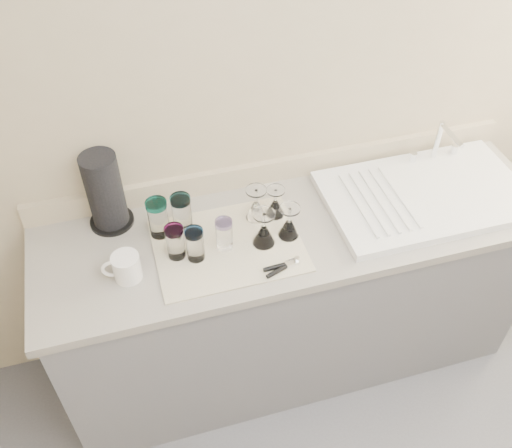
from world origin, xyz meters
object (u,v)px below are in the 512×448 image
object	(u,v)px
goblet_back_left	(256,208)
goblet_front_left	(264,233)
tumbler_cyan	(182,213)
tumbler_lavender	(224,234)
sink_unit	(425,194)
goblet_back_right	(275,206)
tumbler_teal	(158,218)
white_mug	(126,267)
tumbler_magenta	(175,242)
paper_towel_roll	(105,192)
tumbler_blue	(195,244)
can_opener	(282,267)
goblet_front_right	(289,226)

from	to	relation	value
goblet_back_left	goblet_front_left	distance (m)	0.14
tumbler_cyan	goblet_front_left	world-z (taller)	tumbler_cyan
tumbler_cyan	tumbler_lavender	distance (m)	0.19
sink_unit	goblet_front_left	size ratio (longest dim) A/B	5.42
goblet_back_left	goblet_back_right	distance (m)	0.08
tumbler_lavender	goblet_front_left	world-z (taller)	goblet_front_left
tumbler_teal	white_mug	distance (m)	0.23
tumbler_magenta	paper_towel_roll	xyz separation A→B (m)	(-0.21, 0.25, 0.08)
tumbler_magenta	tumbler_blue	distance (m)	0.07
tumbler_teal	tumbler_magenta	bearing A→B (deg)	-72.71
goblet_back_left	can_opener	size ratio (longest dim) A/B	1.05
white_mug	paper_towel_roll	world-z (taller)	paper_towel_roll
tumbler_blue	goblet_back_left	size ratio (longest dim) A/B	0.94
tumbler_blue	tumbler_lavender	xyz separation A→B (m)	(0.11, 0.02, -0.00)
tumbler_lavender	can_opener	bearing A→B (deg)	-43.67
goblet_back_right	goblet_front_left	xyz separation A→B (m)	(-0.09, -0.14, 0.01)
tumbler_magenta	goblet_front_left	bearing A→B (deg)	-4.87
tumbler_blue	goblet_front_right	xyz separation A→B (m)	(0.36, 0.01, -0.02)
tumbler_lavender	can_opener	distance (m)	0.24
tumbler_blue	goblet_front_left	size ratio (longest dim) A/B	0.90
sink_unit	tumbler_blue	distance (m)	0.98
tumbler_magenta	goblet_back_left	world-z (taller)	goblet_back_left
tumbler_teal	tumbler_lavender	world-z (taller)	tumbler_teal
sink_unit	tumbler_magenta	distance (m)	1.04
sink_unit	tumbler_blue	bearing A→B (deg)	-175.92
tumbler_blue	paper_towel_roll	distance (m)	0.40
goblet_front_right	paper_towel_roll	size ratio (longest dim) A/B	0.44
tumbler_cyan	goblet_back_left	bearing A→B (deg)	-4.53
goblet_back_left	sink_unit	bearing A→B (deg)	-6.03
tumbler_lavender	goblet_front_right	distance (m)	0.25
tumbler_cyan	goblet_front_right	distance (m)	0.41
goblet_back_left	tumbler_lavender	bearing A→B (deg)	-142.68
sink_unit	goblet_front_left	xyz separation A→B (m)	(-0.71, -0.07, 0.04)
white_mug	can_opener	bearing A→B (deg)	-12.81
goblet_front_left	sink_unit	bearing A→B (deg)	5.34
white_mug	tumbler_cyan	bearing A→B (deg)	37.51
tumbler_blue	goblet_back_right	bearing A→B (deg)	21.80
tumbler_teal	tumbler_blue	world-z (taller)	tumbler_teal
sink_unit	can_opener	xyz separation A→B (m)	(-0.68, -0.21, -0.00)
tumbler_blue	white_mug	distance (m)	0.26
paper_towel_roll	goblet_back_right	bearing A→B (deg)	-12.81
goblet_front_right	can_opener	size ratio (longest dim) A/B	1.03
tumbler_blue	can_opener	xyz separation A→B (m)	(0.29, -0.14, -0.06)
tumbler_teal	goblet_back_right	bearing A→B (deg)	-2.67
sink_unit	goblet_front_right	bearing A→B (deg)	-174.87
tumbler_magenta	paper_towel_roll	size ratio (longest dim) A/B	0.43
tumbler_teal	goblet_back_right	world-z (taller)	tumbler_teal
sink_unit	tumbler_magenta	world-z (taller)	sink_unit
tumbler_magenta	tumbler_blue	xyz separation A→B (m)	(0.07, -0.03, -0.00)
tumbler_lavender	goblet_front_right	size ratio (longest dim) A/B	0.92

